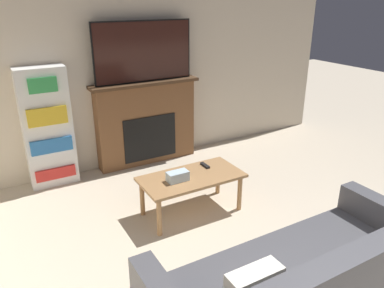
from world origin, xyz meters
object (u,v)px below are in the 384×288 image
Objects in this scene: fireplace at (146,122)px; bookshelf at (48,128)px; tv at (144,52)px; coffee_table at (191,181)px.

bookshelf is at bearing -178.97° from fireplace.
fireplace is 1.29m from bookshelf.
tv is at bearing -90.00° from fireplace.
fireplace is at bearing 90.00° from tv.
bookshelf is at bearing 128.27° from coffee_table.
tv is 1.87m from coffee_table.
coffee_table is (-0.13, -1.48, -0.20)m from fireplace.
fireplace is 0.96m from tv.
tv is at bearing 0.14° from bookshelf.
coffee_table is at bearing -95.12° from fireplace.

